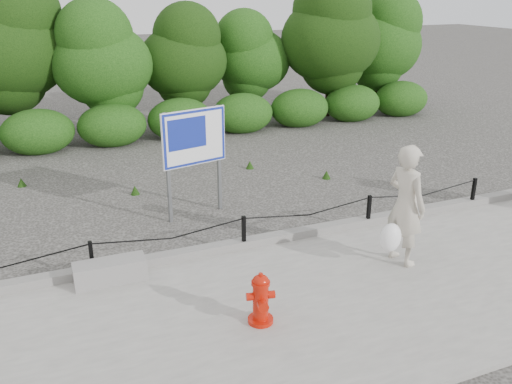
{
  "coord_description": "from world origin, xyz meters",
  "views": [
    {
      "loc": [
        -3.0,
        -7.77,
        4.3
      ],
      "look_at": [
        0.31,
        0.2,
        1.0
      ],
      "focal_mm": 38.0,
      "sensor_mm": 36.0,
      "label": 1
    }
  ],
  "objects_px": {
    "concrete_block": "(110,271)",
    "fire_hydrant": "(261,299)",
    "pedestrian": "(405,207)",
    "advertising_sign": "(194,142)"
  },
  "relations": [
    {
      "from": "concrete_block",
      "to": "fire_hydrant",
      "type": "bearing_deg",
      "value": -47.77
    },
    {
      "from": "pedestrian",
      "to": "concrete_block",
      "type": "relative_size",
      "value": 1.84
    },
    {
      "from": "advertising_sign",
      "to": "pedestrian",
      "type": "bearing_deg",
      "value": -66.07
    },
    {
      "from": "fire_hydrant",
      "to": "pedestrian",
      "type": "relative_size",
      "value": 0.37
    },
    {
      "from": "fire_hydrant",
      "to": "pedestrian",
      "type": "xyz_separation_m",
      "value": [
        2.77,
        0.71,
        0.61
      ]
    },
    {
      "from": "concrete_block",
      "to": "advertising_sign",
      "type": "bearing_deg",
      "value": 46.51
    },
    {
      "from": "concrete_block",
      "to": "pedestrian",
      "type": "bearing_deg",
      "value": -14.5
    },
    {
      "from": "fire_hydrant",
      "to": "concrete_block",
      "type": "xyz_separation_m",
      "value": [
        -1.69,
        1.86,
        -0.18
      ]
    },
    {
      "from": "pedestrian",
      "to": "advertising_sign",
      "type": "height_order",
      "value": "advertising_sign"
    },
    {
      "from": "pedestrian",
      "to": "concrete_block",
      "type": "xyz_separation_m",
      "value": [
        -4.45,
        1.15,
        -0.79
      ]
    }
  ]
}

